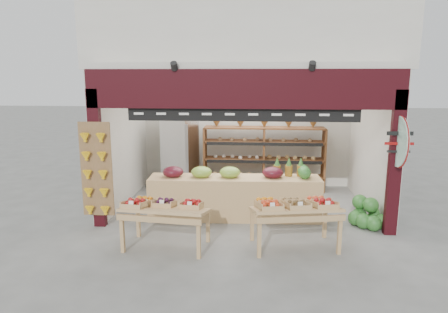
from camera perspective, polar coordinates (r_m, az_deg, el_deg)
ground at (r=8.73m, az=2.70°, el=-7.82°), size 60.00×60.00×0.00m
shop_structure at (r=9.92m, az=3.23°, el=17.44°), size 6.36×5.12×5.40m
banana_board at (r=7.87m, az=-17.82°, el=-2.07°), size 0.60×0.15×1.80m
gift_sign at (r=7.61m, az=23.70°, el=1.95°), size 0.04×0.93×0.92m
back_shelving at (r=10.14m, az=5.73°, el=1.64°), size 3.06×0.50×1.88m
refrigerator at (r=10.26m, az=-6.29°, el=0.42°), size 0.93×0.93×1.86m
cardboard_stack at (r=8.94m, az=-3.37°, el=-5.80°), size 0.97×0.71×0.63m
mid_counter at (r=8.19m, az=1.41°, el=-5.63°), size 3.49×0.83×1.09m
display_table_left at (r=6.91m, az=-8.93°, el=-7.15°), size 1.49×0.93×0.92m
display_table_right at (r=6.85m, az=10.09°, el=-7.01°), size 1.56×1.04×0.94m
watermelon_pile at (r=8.33m, az=19.80°, el=-7.89°), size 0.73×0.75×0.57m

